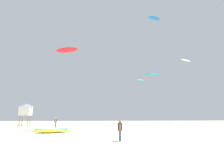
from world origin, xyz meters
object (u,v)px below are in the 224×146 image
(kite_aloft_3, at_px, (141,80))
(kite_aloft_5, at_px, (153,74))
(kite_grounded_near, at_px, (52,131))
(kite_aloft_1, at_px, (67,50))
(kite_aloft_0, at_px, (154,18))
(kite_aloft_2, at_px, (186,60))
(lifeguard_tower, at_px, (26,109))
(person_midground, at_px, (55,122))
(person_foreground, at_px, (120,129))

(kite_aloft_3, height_order, kite_aloft_5, kite_aloft_3)
(kite_grounded_near, relative_size, kite_aloft_1, 1.14)
(kite_aloft_0, height_order, kite_aloft_5, kite_aloft_0)
(kite_aloft_0, xyz_separation_m, kite_aloft_2, (7.34, 0.82, -9.87))
(kite_grounded_near, bearing_deg, kite_aloft_5, 43.85)
(kite_aloft_2, xyz_separation_m, kite_aloft_5, (-8.78, -3.03, -4.10))
(lifeguard_tower, bearing_deg, kite_aloft_5, 0.28)
(kite_aloft_5, bearing_deg, kite_aloft_2, 19.07)
(kite_aloft_0, xyz_separation_m, kite_aloft_3, (-1.58, 9.05, -13.31))
(kite_aloft_2, distance_m, kite_aloft_5, 10.16)
(lifeguard_tower, bearing_deg, person_midground, -41.62)
(lifeguard_tower, relative_size, kite_aloft_3, 1.20)
(person_foreground, relative_size, kite_aloft_2, 0.44)
(kite_aloft_0, bearing_deg, person_foreground, -113.60)
(kite_aloft_5, bearing_deg, lifeguard_tower, -179.72)
(person_midground, height_order, lifeguard_tower, lifeguard_tower)
(kite_grounded_near, xyz_separation_m, kite_aloft_3, (16.86, 27.59, 10.84))
(kite_grounded_near, height_order, kite_aloft_3, kite_aloft_3)
(kite_aloft_2, bearing_deg, person_midground, -161.24)
(kite_aloft_0, distance_m, kite_aloft_5, 14.22)
(person_midground, distance_m, kite_aloft_3, 27.33)
(kite_aloft_5, bearing_deg, person_midground, -161.39)
(lifeguard_tower, relative_size, kite_aloft_5, 1.28)
(lifeguard_tower, height_order, kite_aloft_2, kite_aloft_2)
(person_foreground, distance_m, person_midground, 19.84)
(kite_grounded_near, xyz_separation_m, lifeguard_tower, (-8.39, 16.20, 2.83))
(lifeguard_tower, relative_size, kite_aloft_2, 1.13)
(kite_aloft_1, bearing_deg, kite_aloft_0, 39.02)
(kite_aloft_3, bearing_deg, kite_grounded_near, -121.43)
(kite_aloft_1, height_order, kite_aloft_3, kite_aloft_1)
(kite_aloft_5, bearing_deg, kite_aloft_1, -143.26)
(kite_aloft_3, bearing_deg, kite_aloft_5, -89.31)
(kite_aloft_2, bearing_deg, kite_grounded_near, -143.09)
(person_foreground, xyz_separation_m, person_midground, (-8.42, 17.97, -0.04))
(kite_aloft_0, distance_m, kite_aloft_2, 12.33)
(person_foreground, bearing_deg, kite_aloft_0, -107.47)
(kite_aloft_0, height_order, kite_aloft_1, kite_aloft_0)
(lifeguard_tower, distance_m, kite_aloft_2, 36.18)
(kite_grounded_near, relative_size, kite_aloft_2, 1.12)
(lifeguard_tower, distance_m, kite_aloft_1, 17.18)
(kite_aloft_0, bearing_deg, kite_grounded_near, -134.84)
(kite_aloft_1, bearing_deg, kite_aloft_3, 55.36)
(person_foreground, distance_m, kite_grounded_near, 10.49)
(person_foreground, bearing_deg, kite_aloft_2, -118.60)
(kite_aloft_2, relative_size, kite_aloft_3, 1.07)
(person_foreground, xyz_separation_m, kite_grounded_near, (-6.90, 7.87, -0.72))
(person_midground, xyz_separation_m, lifeguard_tower, (-6.88, 6.11, 2.14))
(person_foreground, xyz_separation_m, kite_aloft_5, (10.09, 24.20, 9.46))
(kite_grounded_near, distance_m, kite_aloft_1, 11.80)
(lifeguard_tower, xyz_separation_m, kite_aloft_2, (34.17, 3.16, 11.46))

